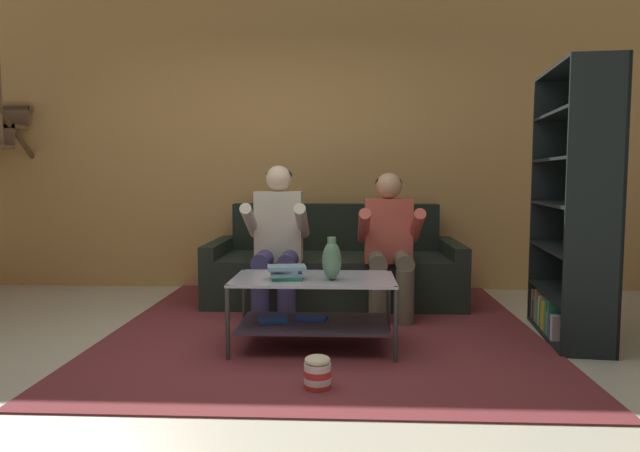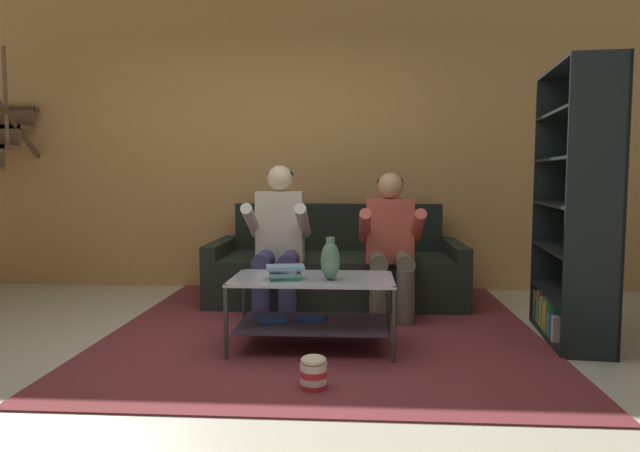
% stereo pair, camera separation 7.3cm
% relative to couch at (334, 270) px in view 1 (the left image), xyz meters
% --- Properties ---
extents(ground, '(16.80, 16.80, 0.00)m').
position_rel_couch_xyz_m(ground, '(-0.32, -1.83, -0.28)').
color(ground, beige).
extents(back_partition, '(8.40, 0.12, 2.90)m').
position_rel_couch_xyz_m(back_partition, '(-0.32, 0.63, 1.17)').
color(back_partition, tan).
rests_on(back_partition, ground).
extents(couch, '(2.21, 0.97, 0.86)m').
position_rel_couch_xyz_m(couch, '(0.00, 0.00, 0.00)').
color(couch, black).
rests_on(couch, ground).
extents(person_seated_left, '(0.50, 0.58, 1.20)m').
position_rel_couch_xyz_m(person_seated_left, '(-0.45, -0.57, 0.37)').
color(person_seated_left, '#3D3A68').
rests_on(person_seated_left, ground).
extents(person_seated_right, '(0.50, 0.58, 1.15)m').
position_rel_couch_xyz_m(person_seated_right, '(0.45, -0.57, 0.35)').
color(person_seated_right, brown).
rests_on(person_seated_right, ground).
extents(coffee_table, '(1.04, 0.59, 0.47)m').
position_rel_couch_xyz_m(coffee_table, '(-0.11, -1.46, 0.03)').
color(coffee_table, '#B5B7C6').
rests_on(coffee_table, ground).
extents(area_rug, '(3.01, 3.40, 0.01)m').
position_rel_couch_xyz_m(area_rug, '(-0.05, -0.86, -0.27)').
color(area_rug, maroon).
rests_on(area_rug, ground).
extents(vase, '(0.12, 0.12, 0.27)m').
position_rel_couch_xyz_m(vase, '(0.02, -1.55, 0.32)').
color(vase, '#537B5E').
rests_on(vase, coffee_table).
extents(book_stack, '(0.26, 0.21, 0.09)m').
position_rel_couch_xyz_m(book_stack, '(-0.27, -1.54, 0.23)').
color(book_stack, '#2A8651').
rests_on(book_stack, coffee_table).
extents(bookshelf, '(0.44, 1.02, 1.85)m').
position_rel_couch_xyz_m(bookshelf, '(1.69, -1.09, 0.47)').
color(bookshelf, black).
rests_on(bookshelf, ground).
extents(popcorn_tub, '(0.14, 0.14, 0.18)m').
position_rel_couch_xyz_m(popcorn_tub, '(-0.04, -2.18, -0.19)').
color(popcorn_tub, red).
rests_on(popcorn_tub, ground).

